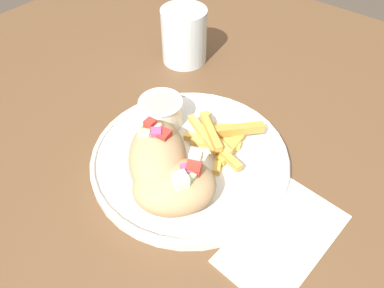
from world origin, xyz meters
name	(u,v)px	position (x,y,z in m)	size (l,w,h in m)	color
table	(177,188)	(0.00, 0.00, 0.64)	(1.15, 1.15, 0.72)	brown
napkin	(283,238)	(-0.02, -0.19, 0.73)	(0.17, 0.10, 0.00)	silver
plate	(192,156)	(0.00, -0.03, 0.73)	(0.27, 0.27, 0.02)	white
pita_sandwich_near	(175,186)	(-0.07, -0.06, 0.77)	(0.13, 0.13, 0.06)	tan
pita_sandwich_far	(158,157)	(-0.05, -0.01, 0.77)	(0.14, 0.14, 0.07)	tan
fries_pile	(218,139)	(0.04, -0.04, 0.75)	(0.11, 0.11, 0.03)	gold
sauce_ramekin	(161,110)	(0.03, 0.05, 0.76)	(0.07, 0.07, 0.04)	white
water_glass	(184,38)	(0.19, 0.14, 0.77)	(0.08, 0.08, 0.10)	silver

